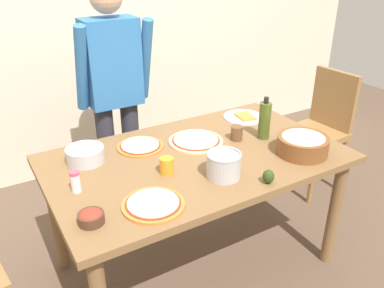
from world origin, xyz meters
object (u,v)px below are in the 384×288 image
(plate_with_slice, at_px, (243,117))
(olive_oil_bottle, at_px, (265,120))
(pizza_cooked_on_tray, at_px, (140,146))
(mixing_bowl_steel, at_px, (85,155))
(cup_small_brown, at_px, (237,133))
(avocado, at_px, (268,176))
(dining_table, at_px, (197,170))
(pizza_raw_on_board, at_px, (196,141))
(chair_wooden_right, at_px, (321,124))
(pizza_second_cooked, at_px, (153,204))
(cup_orange, at_px, (167,166))
(person_cook, at_px, (115,91))
(small_sauce_bowl, at_px, (91,217))
(salt_shaker, at_px, (75,182))
(steel_pot, at_px, (224,165))
(popcorn_bowl, at_px, (303,143))

(plate_with_slice, bearing_deg, olive_oil_bottle, -105.59)
(pizza_cooked_on_tray, xyz_separation_m, mixing_bowl_steel, (-0.31, -0.00, 0.03))
(cup_small_brown, xyz_separation_m, avocado, (-0.15, -0.46, -0.01))
(pizza_cooked_on_tray, height_order, olive_oil_bottle, olive_oil_bottle)
(dining_table, height_order, pizza_raw_on_board, pizza_raw_on_board)
(chair_wooden_right, height_order, plate_with_slice, chair_wooden_right)
(pizza_second_cooked, height_order, avocado, avocado)
(cup_orange, bearing_deg, pizza_cooked_on_tray, 89.84)
(person_cook, relative_size, small_sauce_bowl, 14.73)
(small_sauce_bowl, bearing_deg, pizza_raw_on_board, 29.05)
(salt_shaker, bearing_deg, steel_pot, -19.63)
(cup_small_brown, bearing_deg, small_sauce_bowl, -161.45)
(chair_wooden_right, relative_size, avocado, 13.57)
(olive_oil_bottle, relative_size, cup_small_brown, 3.01)
(cup_small_brown, distance_m, avocado, 0.49)
(salt_shaker, distance_m, avocado, 0.91)
(pizza_second_cooked, height_order, cup_orange, cup_orange)
(salt_shaker, bearing_deg, pizza_second_cooked, -48.12)
(dining_table, bearing_deg, chair_wooden_right, 12.53)
(cup_small_brown, bearing_deg, plate_with_slice, 45.47)
(pizza_raw_on_board, height_order, steel_pot, steel_pot)
(dining_table, height_order, cup_small_brown, cup_small_brown)
(small_sauce_bowl, bearing_deg, person_cook, 63.78)
(chair_wooden_right, height_order, salt_shaker, chair_wooden_right)
(olive_oil_bottle, relative_size, salt_shaker, 2.42)
(pizza_raw_on_board, bearing_deg, small_sauce_bowl, -150.95)
(chair_wooden_right, distance_m, salt_shaker, 2.03)
(dining_table, height_order, cup_orange, cup_orange)
(olive_oil_bottle, distance_m, cup_small_brown, 0.18)
(olive_oil_bottle, xyz_separation_m, avocado, (-0.31, -0.40, -0.08))
(cup_orange, bearing_deg, pizza_raw_on_board, 36.14)
(dining_table, bearing_deg, pizza_cooked_on_tray, 132.14)
(chair_wooden_right, relative_size, cup_orange, 11.18)
(popcorn_bowl, bearing_deg, steel_pot, 177.97)
(steel_pot, bearing_deg, pizza_cooked_on_tray, 114.34)
(popcorn_bowl, distance_m, cup_orange, 0.76)
(pizza_cooked_on_tray, distance_m, cup_small_brown, 0.57)
(pizza_raw_on_board, relative_size, small_sauce_bowl, 2.88)
(popcorn_bowl, xyz_separation_m, avocado, (-0.36, -0.14, -0.03))
(dining_table, height_order, steel_pot, steel_pot)
(pizza_second_cooked, height_order, plate_with_slice, plate_with_slice)
(chair_wooden_right, bearing_deg, olive_oil_bottle, -160.70)
(person_cook, height_order, popcorn_bowl, person_cook)
(pizza_cooked_on_tray, distance_m, olive_oil_bottle, 0.74)
(pizza_cooked_on_tray, distance_m, cup_orange, 0.33)
(avocado, bearing_deg, chair_wooden_right, 31.12)
(pizza_second_cooked, bearing_deg, pizza_cooked_on_tray, 71.50)
(small_sauce_bowl, bearing_deg, steel_pot, 2.12)
(popcorn_bowl, xyz_separation_m, small_sauce_bowl, (-1.19, -0.01, -0.03))
(cup_orange, distance_m, avocado, 0.50)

